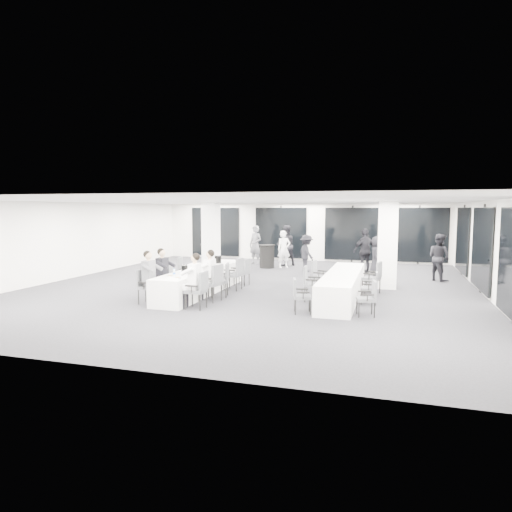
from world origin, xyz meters
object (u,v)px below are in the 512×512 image
(chair_main_right_near, at_px, (199,288))
(standing_guest_d, at_px, (365,248))
(chair_main_right_mid, at_px, (223,278))
(chair_side_left_far, at_px, (318,274))
(chair_main_left_fourth, at_px, (185,271))
(standing_guest_e, at_px, (377,253))
(chair_side_left_near, at_px, (300,294))
(chair_side_right_far, at_px, (374,276))
(standing_guest_c, at_px, (307,251))
(banquet_table_side, at_px, (343,286))
(chair_main_right_fourth, at_px, (235,272))
(cocktail_table, at_px, (267,256))
(ice_bucket_far, at_px, (218,259))
(standing_guest_b, at_px, (286,243))
(standing_guest_a, at_px, (284,247))
(chair_main_left_near, at_px, (146,284))
(chair_side_right_near, at_px, (369,296))
(chair_side_right_mid, at_px, (372,286))
(chair_main_right_far, at_px, (244,270))
(standing_guest_g, at_px, (255,242))
(chair_main_right_second, at_px, (213,280))
(chair_side_left_mid, at_px, (310,281))
(chair_main_left_far, at_px, (199,268))
(ice_bucket_near, at_px, (185,269))
(banquet_table_main, at_px, (202,281))
(chair_main_left_second, at_px, (160,280))
(chair_main_left_mid, at_px, (171,277))
(standing_guest_h, at_px, (439,254))

(chair_main_right_near, distance_m, standing_guest_d, 8.70)
(chair_main_right_mid, distance_m, chair_side_left_far, 3.00)
(chair_main_left_fourth, bearing_deg, standing_guest_e, 118.64)
(chair_side_left_near, height_order, chair_side_left_far, chair_side_left_far)
(chair_side_right_far, distance_m, standing_guest_c, 5.18)
(banquet_table_side, height_order, chair_main_right_fourth, chair_main_right_fourth)
(cocktail_table, height_order, ice_bucket_far, same)
(standing_guest_b, bearing_deg, ice_bucket_far, 37.99)
(standing_guest_a, bearing_deg, chair_main_left_near, -137.16)
(banquet_table_side, distance_m, chair_main_right_mid, 3.46)
(chair_main_left_near, height_order, chair_main_right_mid, chair_main_right_mid)
(chair_main_right_mid, distance_m, standing_guest_d, 7.20)
(chair_side_right_near, bearing_deg, chair_side_right_mid, -12.11)
(standing_guest_a, bearing_deg, chair_main_right_far, -127.12)
(chair_main_left_near, relative_size, standing_guest_g, 0.46)
(chair_side_right_far, xyz_separation_m, standing_guest_b, (-4.08, 5.90, 0.47))
(standing_guest_e, bearing_deg, chair_main_right_near, 153.66)
(chair_side_right_near, xyz_separation_m, standing_guest_e, (-0.06, 6.99, 0.36))
(chair_main_left_near, height_order, chair_main_right_second, chair_main_right_second)
(chair_main_right_second, bearing_deg, banquet_table_side, -56.08)
(chair_main_left_fourth, distance_m, standing_guest_c, 5.88)
(chair_main_right_second, xyz_separation_m, chair_main_right_far, (-0.01, 2.74, -0.08))
(chair_side_left_mid, xyz_separation_m, chair_side_left_far, (0.00, 1.45, -0.01))
(chair_main_left_fourth, relative_size, chair_side_left_far, 1.05)
(chair_main_left_far, xyz_separation_m, standing_guest_c, (3.04, 3.88, 0.32))
(standing_guest_a, xyz_separation_m, standing_guest_g, (-1.55, 0.89, 0.10))
(chair_side_left_near, xyz_separation_m, ice_bucket_near, (-3.43, 0.75, 0.37))
(banquet_table_main, xyz_separation_m, chair_main_right_near, (0.83, -2.11, 0.18))
(chair_main_left_second, bearing_deg, banquet_table_side, 108.67)
(chair_main_left_fourth, bearing_deg, standing_guest_c, 138.11)
(chair_side_left_near, bearing_deg, standing_guest_d, 157.32)
(chair_main_left_mid, bearing_deg, ice_bucket_near, 63.20)
(chair_main_right_fourth, xyz_separation_m, ice_bucket_near, (-0.86, -1.83, 0.29))
(chair_main_left_mid, height_order, standing_guest_g, standing_guest_g)
(chair_side_left_far, bearing_deg, chair_side_right_far, 100.15)
(chair_main_right_fourth, distance_m, ice_bucket_far, 1.09)
(banquet_table_main, relative_size, chair_main_right_second, 4.84)
(banquet_table_main, relative_size, ice_bucket_far, 19.78)
(standing_guest_a, bearing_deg, chair_main_left_second, -138.38)
(chair_main_left_mid, distance_m, standing_guest_a, 7.13)
(chair_main_left_far, distance_m, standing_guest_d, 6.73)
(chair_main_right_near, relative_size, chair_side_left_far, 1.01)
(chair_main_left_second, height_order, chair_side_right_mid, chair_main_left_second)
(chair_main_right_second, xyz_separation_m, standing_guest_d, (3.69, 6.90, 0.42))
(chair_side_right_mid, height_order, standing_guest_g, standing_guest_g)
(chair_main_left_mid, height_order, chair_main_left_far, chair_main_left_far)
(standing_guest_c, bearing_deg, standing_guest_h, -137.64)
(banquet_table_main, relative_size, chair_side_left_mid, 5.16)
(chair_main_left_mid, bearing_deg, chair_side_right_mid, 106.05)
(chair_side_right_mid, height_order, ice_bucket_far, ice_bucket_far)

